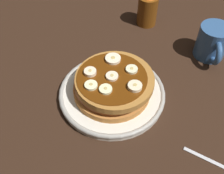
{
  "coord_description": "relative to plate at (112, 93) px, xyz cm",
  "views": [
    {
      "loc": [
        38.7,
        1.57,
        48.08
      ],
      "look_at": [
        0.0,
        0.0,
        3.14
      ],
      "focal_mm": 42.23,
      "sensor_mm": 36.0,
      "label": 1
    }
  ],
  "objects": [
    {
      "name": "ground_plane",
      "position": [
        0.0,
        0.0,
        -2.53
      ],
      "size": [
        140.0,
        140.0,
        3.0
      ],
      "primitive_type": "cube",
      "color": "black"
    },
    {
      "name": "plate",
      "position": [
        0.0,
        0.0,
        0.0
      ],
      "size": [
        24.48,
        24.48,
        1.9
      ],
      "color": "silver",
      "rests_on": "ground_plane"
    },
    {
      "name": "pancake_stack",
      "position": [
        -0.31,
        0.11,
        2.96
      ],
      "size": [
        17.82,
        18.14,
        4.85
      ],
      "color": "#BB7435",
      "rests_on": "plate"
    },
    {
      "name": "banana_slice_0",
      "position": [
        -0.03,
        -0.26,
        5.61
      ],
      "size": [
        2.71,
        2.71,
        0.8
      ],
      "color": "#F9E1BD",
      "rests_on": "pancake_stack"
    },
    {
      "name": "banana_slice_1",
      "position": [
        3.73,
        -1.17,
        5.61
      ],
      "size": [
        2.75,
        2.75,
        0.8
      ],
      "color": "#F0F0B8",
      "rests_on": "pancake_stack"
    },
    {
      "name": "banana_slice_2",
      "position": [
        -2.24,
        4.26,
        5.62
      ],
      "size": [
        2.69,
        2.69,
        0.81
      ],
      "color": "beige",
      "rests_on": "pancake_stack"
    },
    {
      "name": "banana_slice_3",
      "position": [
        -5.41,
        0.31,
        5.66
      ],
      "size": [
        3.57,
        3.57,
        0.91
      ],
      "color": "#FBE9C6",
      "rests_on": "pancake_stack"
    },
    {
      "name": "banana_slice_4",
      "position": [
        -0.97,
        -4.8,
        5.73
      ],
      "size": [
        2.72,
        2.72,
        1.04
      ],
      "color": "#FDE4BF",
      "rests_on": "pancake_stack"
    },
    {
      "name": "banana_slice_5",
      "position": [
        2.78,
        4.87,
        5.74
      ],
      "size": [
        3.02,
        3.02,
        1.06
      ],
      "color": "beige",
      "rests_on": "pancake_stack"
    },
    {
      "name": "banana_slice_6",
      "position": [
        2.79,
        -4.29,
        5.63
      ],
      "size": [
        2.74,
        2.74,
        0.83
      ],
      "color": "#F0EFBA",
      "rests_on": "pancake_stack"
    },
    {
      "name": "coffee_mug",
      "position": [
        -15.01,
        25.22,
        3.49
      ],
      "size": [
        11.32,
        7.95,
        8.77
      ],
      "color": "#33598C",
      "rests_on": "ground_plane"
    },
    {
      "name": "fork",
      "position": [
        16.45,
        21.46,
        -0.78
      ],
      "size": [
        6.91,
        11.96,
        0.5
      ],
      "color": "silver",
      "rests_on": "ground_plane"
    },
    {
      "name": "syrup_bottle",
      "position": [
        -28.97,
        9.21,
        4.33
      ],
      "size": [
        5.84,
        5.84,
        12.21
      ],
      "color": "brown",
      "rests_on": "ground_plane"
    }
  ]
}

